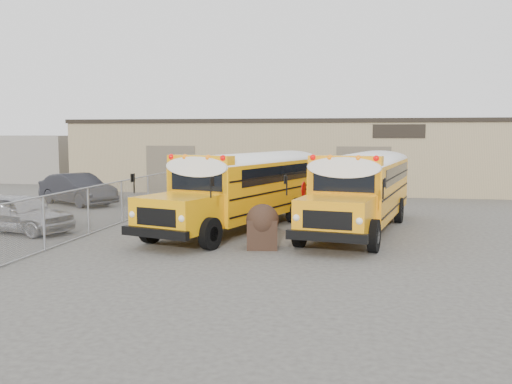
% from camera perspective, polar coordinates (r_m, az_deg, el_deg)
% --- Properties ---
extents(ground, '(120.00, 120.00, 0.00)m').
position_cam_1_polar(ground, '(20.18, -0.93, -4.89)').
color(ground, '#43413D').
rests_on(ground, ground).
extents(warehouse, '(30.20, 10.20, 4.67)m').
position_cam_1_polar(warehouse, '(39.64, 4.90, 3.84)').
color(warehouse, '#9B865F').
rests_on(warehouse, ground).
extents(chainlink_fence, '(0.07, 18.07, 1.81)m').
position_cam_1_polar(chainlink_fence, '(24.71, -13.26, -0.94)').
color(chainlink_fence, gray).
rests_on(chainlink_fence, ground).
extents(distant_building_left, '(8.00, 6.00, 3.60)m').
position_cam_1_polar(distant_building_left, '(48.94, -21.45, 3.17)').
color(distant_building_left, gray).
rests_on(distant_building_left, ground).
extents(school_bus_left, '(5.57, 10.69, 3.05)m').
position_cam_1_polar(school_bus_left, '(28.33, 5.08, 1.79)').
color(school_bus_left, '#F19F0B').
rests_on(school_bus_left, ground).
extents(school_bus_right, '(4.32, 10.71, 3.05)m').
position_cam_1_polar(school_bus_right, '(28.98, 12.73, 1.77)').
color(school_bus_right, '#FC9D10').
rests_on(school_bus_right, ground).
extents(tarp_bundle, '(1.11, 1.08, 1.48)m').
position_cam_1_polar(tarp_bundle, '(18.70, 0.65, -3.40)').
color(tarp_bundle, black).
rests_on(tarp_bundle, ground).
extents(car_silver, '(4.72, 2.82, 1.50)m').
position_cam_1_polar(car_silver, '(23.53, -22.54, -1.94)').
color(car_silver, '#ADADB2').
rests_on(car_silver, ground).
extents(car_dark, '(5.22, 3.99, 1.65)m').
position_cam_1_polar(car_dark, '(31.72, -17.42, 0.28)').
color(car_dark, black).
rests_on(car_dark, ground).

